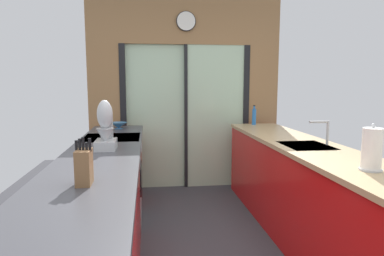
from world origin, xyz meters
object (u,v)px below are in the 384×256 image
stand_mixer (106,130)px  paper_towel_roll (372,150)px  knife_block (84,166)px  soap_bottle (254,116)px  mixing_bowl (119,125)px  oven_range (113,180)px

stand_mixer → paper_towel_roll: (1.78, -0.95, -0.02)m
knife_block → soap_bottle: size_ratio=1.02×
mixing_bowl → oven_range: bearing=-91.6°
soap_bottle → stand_mixer: bearing=-140.3°
soap_bottle → paper_towel_roll: (-0.00, -2.43, 0.02)m
knife_block → stand_mixer: size_ratio=0.64×
stand_mixer → soap_bottle: (1.78, 1.48, -0.05)m
knife_block → paper_towel_roll: (1.78, 0.07, 0.03)m
oven_range → knife_block: (0.02, -1.66, 0.57)m
oven_range → stand_mixer: bearing=-88.4°
soap_bottle → paper_towel_roll: paper_towel_roll is taller
stand_mixer → mixing_bowl: bearing=90.0°
oven_range → stand_mixer: 0.90m
paper_towel_roll → oven_range: bearing=138.4°
knife_block → paper_towel_roll: bearing=2.2°
mixing_bowl → knife_block: size_ratio=0.79×
mixing_bowl → stand_mixer: (0.00, -1.30, 0.12)m
mixing_bowl → soap_bottle: 1.79m
stand_mixer → paper_towel_roll: size_ratio=1.37×
stand_mixer → knife_block: bearing=-90.0°
stand_mixer → soap_bottle: stand_mixer is taller
mixing_bowl → knife_block: bearing=-90.0°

